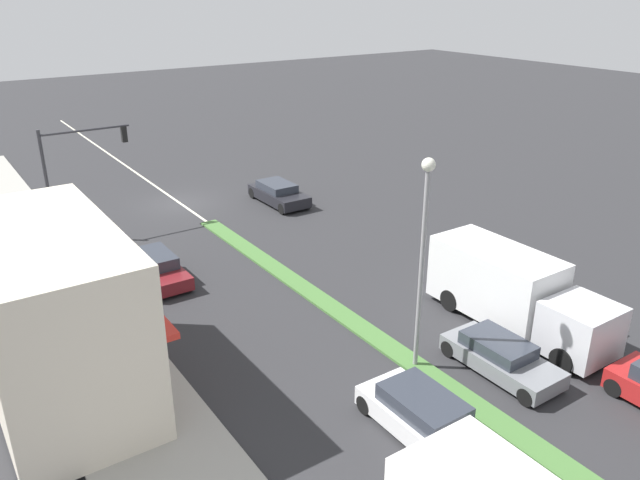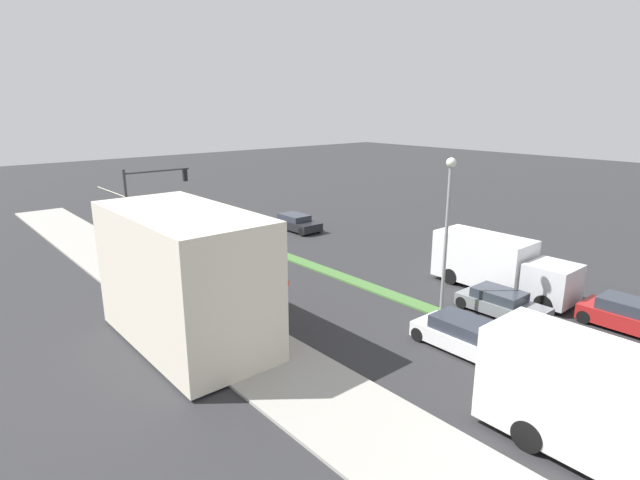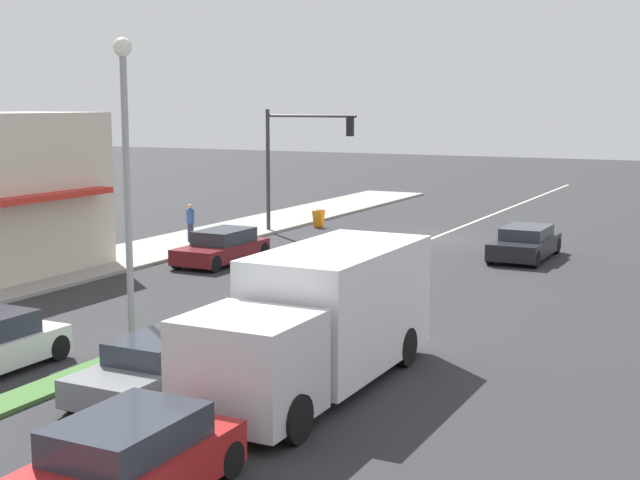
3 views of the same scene
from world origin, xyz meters
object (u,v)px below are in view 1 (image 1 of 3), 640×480
(sedan_dark, at_px, (278,193))
(street_lamp, at_px, (423,240))
(traffic_signal_main, at_px, (73,161))
(pedestrian, at_px, (52,255))
(sedan_maroon, at_px, (156,268))
(warning_aframe_sign, at_px, (70,212))
(delivery_truck, at_px, (513,291))
(suv_grey, at_px, (500,356))
(van_white, at_px, (427,418))

(sedan_dark, bearing_deg, street_lamp, 74.27)
(traffic_signal_main, distance_m, pedestrian, 6.11)
(street_lamp, height_order, sedan_maroon, street_lamp)
(warning_aframe_sign, relative_size, delivery_truck, 0.11)
(suv_grey, distance_m, van_white, 4.52)
(sedan_dark, bearing_deg, suv_grey, 81.87)
(van_white, bearing_deg, traffic_signal_main, -80.06)
(street_lamp, height_order, delivery_truck, street_lamp)
(sedan_maroon, relative_size, van_white, 0.92)
(street_lamp, relative_size, pedestrian, 4.55)
(traffic_signal_main, relative_size, pedestrian, 3.46)
(delivery_truck, bearing_deg, traffic_signal_main, -60.22)
(sedan_maroon, distance_m, van_white, 14.76)
(sedan_maroon, relative_size, suv_grey, 1.01)
(street_lamp, xyz_separation_m, van_white, (2.20, 2.88, -4.15))
(pedestrian, relative_size, van_white, 0.35)
(street_lamp, height_order, suv_grey, street_lamp)
(warning_aframe_sign, distance_m, sedan_dark, 11.98)
(traffic_signal_main, height_order, pedestrian, traffic_signal_main)
(street_lamp, distance_m, delivery_truck, 6.00)
(sedan_maroon, bearing_deg, van_white, 100.93)
(street_lamp, xyz_separation_m, sedan_dark, (-5.00, -17.76, -4.17))
(pedestrian, bearing_deg, sedan_maroon, 139.03)
(street_lamp, relative_size, delivery_truck, 0.98)
(warning_aframe_sign, bearing_deg, sedan_maroon, 96.53)
(suv_grey, bearing_deg, traffic_signal_main, -68.71)
(warning_aframe_sign, height_order, van_white, van_white)
(delivery_truck, relative_size, sedan_maroon, 1.78)
(sedan_dark, xyz_separation_m, van_white, (7.20, 20.64, 0.02))
(van_white, bearing_deg, pedestrian, -69.89)
(traffic_signal_main, relative_size, sedan_maroon, 1.33)
(traffic_signal_main, height_order, van_white, traffic_signal_main)
(traffic_signal_main, distance_m, van_white, 22.98)
(sedan_maroon, xyz_separation_m, van_white, (-2.80, 14.49, 0.02))
(warning_aframe_sign, height_order, delivery_truck, delivery_truck)
(traffic_signal_main, height_order, street_lamp, street_lamp)
(street_lamp, bearing_deg, pedestrian, -59.63)
(van_white, bearing_deg, street_lamp, -127.37)
(warning_aframe_sign, xyz_separation_m, sedan_dark, (-11.19, 4.28, 0.19))
(street_lamp, distance_m, warning_aframe_sign, 23.30)
(street_lamp, distance_m, pedestrian, 17.57)
(delivery_truck, bearing_deg, pedestrian, -47.11)
(delivery_truck, bearing_deg, van_white, 22.36)
(traffic_signal_main, distance_m, warning_aframe_sign, 4.29)
(warning_aframe_sign, xyz_separation_m, van_white, (-3.99, 24.92, 0.20))
(sedan_maroon, height_order, sedan_dark, sedan_maroon)
(warning_aframe_sign, bearing_deg, suv_grey, 109.37)
(van_white, bearing_deg, warning_aframe_sign, -80.90)
(street_lamp, xyz_separation_m, suv_grey, (-2.20, 1.84, -4.20))
(traffic_signal_main, bearing_deg, pedestrian, 61.62)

